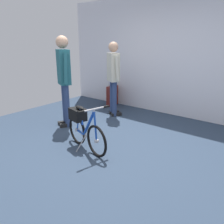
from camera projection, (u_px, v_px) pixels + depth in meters
ground_plane at (108, 147)px, 3.82m from camera, size 6.04×6.04×0.00m
back_wall at (174, 57)px, 5.18m from camera, size 6.04×0.10×2.71m
folding_bike_foreground at (83, 127)px, 3.70m from camera, size 1.07×0.52×0.77m
visitor_near_wall at (113, 75)px, 5.18m from camera, size 0.45×0.38×1.68m
visitor_browsing at (64, 75)px, 4.50m from camera, size 0.48×0.37×1.80m
rolling_suitcase at (112, 95)px, 6.15m from camera, size 0.25×0.39×0.83m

